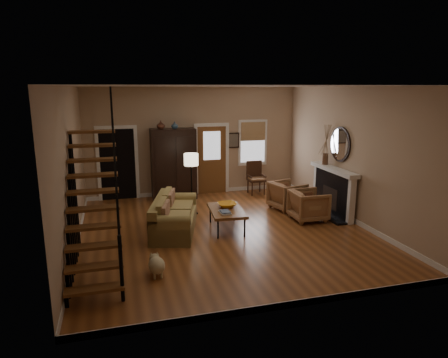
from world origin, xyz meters
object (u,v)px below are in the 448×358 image
object	(u,v)px
sofa	(175,215)
side_chair	(256,178)
armchair_left	(309,205)
armchair_right	(287,195)
coffee_table	(227,219)
floor_lamp	(192,184)
armoire	(174,164)

from	to	relation	value
sofa	side_chair	bearing A→B (deg)	56.76
armchair_left	side_chair	distance (m)	2.78
armchair_left	armchair_right	xyz separation A→B (m)	(-0.12, 1.03, -0.00)
armchair_left	coffee_table	bearing A→B (deg)	93.16
sofa	coffee_table	distance (m)	1.22
armchair_left	sofa	bearing A→B (deg)	88.54
sofa	armchair_left	distance (m)	3.36
armchair_left	floor_lamp	world-z (taller)	floor_lamp
sofa	floor_lamp	xyz separation A→B (m)	(0.63, 1.17, 0.42)
sofa	side_chair	world-z (taller)	side_chair
sofa	floor_lamp	world-z (taller)	floor_lamp
sofa	floor_lamp	size ratio (longest dim) A/B	1.28
armchair_right	side_chair	bearing A→B (deg)	-4.63
coffee_table	armchair_left	bearing A→B (deg)	2.67
armoire	coffee_table	world-z (taller)	armoire
sofa	armchair_right	world-z (taller)	sofa
floor_lamp	sofa	bearing A→B (deg)	-118.40
armoire	floor_lamp	world-z (taller)	armoire
armchair_left	floor_lamp	size ratio (longest dim) A/B	0.52
armchair_left	floor_lamp	distance (m)	3.04
sofa	coffee_table	world-z (taller)	sofa
coffee_table	armchair_left	world-z (taller)	armchair_left
armoire	floor_lamp	bearing A→B (deg)	-82.46
armchair_left	side_chair	world-z (taller)	side_chair
floor_lamp	armchair_left	bearing A→B (deg)	-25.29
armchair_right	armchair_left	bearing A→B (deg)	172.64
floor_lamp	side_chair	distance (m)	2.77
armchair_left	armchair_right	bearing A→B (deg)	6.95
coffee_table	armoire	bearing A→B (deg)	104.31
armoire	coffee_table	distance (m)	3.25
armchair_right	coffee_table	bearing A→B (deg)	105.04
sofa	armoire	bearing A→B (deg)	96.79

